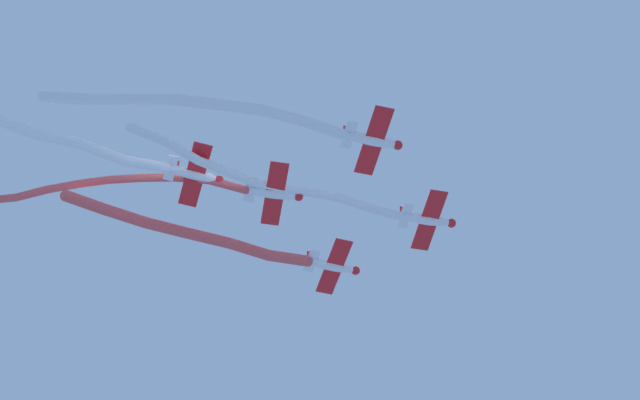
# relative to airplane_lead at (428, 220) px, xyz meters

# --- Properties ---
(airplane_lead) EXTENTS (6.55, 4.94, 1.62)m
(airplane_lead) POSITION_rel_airplane_lead_xyz_m (0.00, 0.00, 0.00)
(airplane_lead) COLOR white
(smoke_trail_lead) EXTENTS (3.10, 23.63, 1.66)m
(smoke_trail_lead) POSITION_rel_airplane_lead_xyz_m (0.22, 13.73, -0.05)
(smoke_trail_lead) COLOR white
(airplane_left_wing) EXTENTS (6.47, 4.84, 1.62)m
(airplane_left_wing) POSITION_rel_airplane_lead_xyz_m (7.15, 5.81, -0.40)
(airplane_left_wing) COLOR white
(smoke_trail_left_wing) EXTENTS (2.22, 21.57, 1.68)m
(smoke_trail_left_wing) POSITION_rel_airplane_lead_xyz_m (7.36, 18.46, -0.54)
(smoke_trail_left_wing) COLOR #DB4C4C
(airplane_right_wing) EXTENTS (6.51, 4.89, 1.62)m
(airplane_right_wing) POSITION_rel_airplane_lead_xyz_m (-5.81, 7.14, 0.30)
(airplane_right_wing) COLOR white
(smoke_trail_right_wing) EXTENTS (6.58, 23.66, 3.03)m
(smoke_trail_right_wing) POSITION_rel_airplane_lead_xyz_m (-3.52, 20.94, 1.36)
(smoke_trail_right_wing) COLOR white
(airplane_slot) EXTENTS (6.56, 4.95, 1.62)m
(airplane_slot) POSITION_rel_airplane_lead_xyz_m (1.33, 12.95, -0.20)
(airplane_slot) COLOR white
(smoke_trail_slot) EXTENTS (15.23, 24.54, 4.98)m
(smoke_trail_slot) POSITION_rel_airplane_lead_xyz_m (7.72, 27.89, 1.68)
(smoke_trail_slot) COLOR #DB4C4C
(airplane_trail) EXTENTS (6.45, 4.80, 1.62)m
(airplane_trail) POSITION_rel_airplane_lead_xyz_m (2.01, 19.43, 0.40)
(airplane_trail) COLOR white
(smoke_trail_trail) EXTENTS (2.23, 24.41, 2.04)m
(smoke_trail_trail) POSITION_rel_airplane_lead_xyz_m (1.99, 33.52, 0.69)
(smoke_trail_trail) COLOR white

